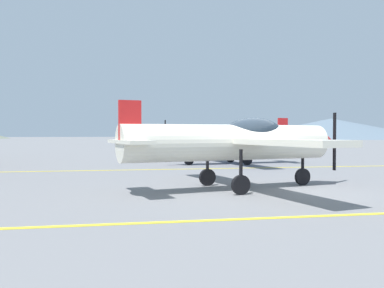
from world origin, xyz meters
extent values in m
plane|color=slate|center=(0.00, 0.00, 0.00)|extent=(400.00, 400.00, 0.00)
cube|color=yellow|center=(0.00, -3.69, 0.01)|extent=(80.00, 0.16, 0.01)
cube|color=yellow|center=(0.00, 7.54, 0.01)|extent=(80.00, 0.16, 0.01)
cylinder|color=silver|center=(-0.91, 0.44, 1.38)|extent=(6.55, 2.43, 1.05)
cone|color=red|center=(2.58, 1.21, 1.38)|extent=(0.84, 1.01, 0.89)
cube|color=black|center=(2.95, 1.29, 1.38)|extent=(0.06, 0.12, 1.90)
ellipsoid|color=#1E2833|center=(-0.07, 0.62, 1.69)|extent=(2.04, 1.25, 0.86)
cube|color=silver|center=(-0.54, 0.52, 1.43)|extent=(2.84, 8.40, 0.15)
cube|color=silver|center=(-3.79, -0.20, 1.43)|extent=(1.19, 2.56, 0.10)
cube|color=red|center=(-3.79, -0.20, 1.95)|extent=(0.61, 0.24, 1.14)
cylinder|color=black|center=(1.69, 1.01, 0.74)|extent=(0.10, 0.10, 0.96)
cylinder|color=black|center=(1.69, 1.01, 0.27)|extent=(0.55, 0.23, 0.53)
cylinder|color=black|center=(-0.87, -0.63, 0.74)|extent=(0.10, 0.10, 0.96)
cylinder|color=black|center=(-0.87, -0.63, 0.27)|extent=(0.55, 0.23, 0.53)
cylinder|color=black|center=(-1.32, 1.42, 0.74)|extent=(0.10, 0.10, 0.96)
cylinder|color=black|center=(-1.32, 1.42, 0.27)|extent=(0.55, 0.23, 0.53)
cylinder|color=#33478C|center=(2.27, 10.38, 1.38)|extent=(6.56, 2.02, 1.05)
cone|color=red|center=(-1.26, 9.83, 1.38)|extent=(0.79, 0.98, 0.89)
cube|color=black|center=(-1.64, 9.77, 1.38)|extent=(0.06, 0.12, 1.90)
ellipsoid|color=#1E2833|center=(1.42, 10.25, 1.69)|extent=(2.01, 1.14, 0.86)
cube|color=#33478C|center=(1.89, 10.32, 1.43)|extent=(2.31, 8.44, 0.15)
cube|color=#33478C|center=(5.18, 10.83, 1.43)|extent=(1.04, 2.55, 0.10)
cube|color=red|center=(5.18, 10.83, 1.95)|extent=(0.61, 0.20, 1.14)
cylinder|color=black|center=(-0.37, 9.97, 0.74)|extent=(0.10, 0.10, 0.96)
cylinder|color=black|center=(-0.37, 9.97, 0.27)|extent=(0.54, 0.19, 0.53)
cylinder|color=black|center=(2.29, 11.44, 0.74)|extent=(0.10, 0.10, 0.96)
cylinder|color=black|center=(2.29, 11.44, 0.27)|extent=(0.54, 0.19, 0.53)
cylinder|color=black|center=(2.61, 9.37, 0.74)|extent=(0.10, 0.10, 0.96)
cylinder|color=black|center=(2.61, 9.37, 0.27)|extent=(0.54, 0.19, 0.53)
cone|color=slate|center=(66.82, 115.72, 3.33)|extent=(64.28, 64.28, 6.67)
camera|label=1|loc=(-4.20, -11.25, 1.64)|focal=38.75mm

